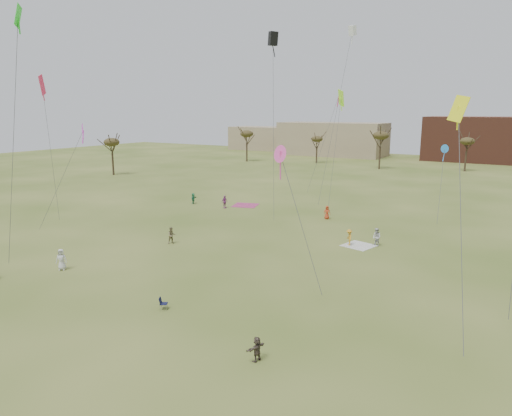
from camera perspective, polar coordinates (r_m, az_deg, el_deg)
The scene contains 17 objects.
ground at distance 32.42m, azimuth -11.41°, elevation -13.36°, with size 260.00×260.00×0.00m, color #3F581B.
flyer_near_left at distance 44.22m, azimuth -22.72°, elevation -5.84°, with size 0.92×0.60×1.89m, color silver.
spectator_fore_b at distance 49.51m, azimuth -10.29°, elevation -3.32°, with size 0.86×0.67×1.76m, color #7C6F4E.
spectator_fore_c at distance 26.97m, azimuth 0.11°, elevation -16.88°, with size 1.33×0.42×1.44m, color brown.
flyer_mid_b at distance 49.06m, azimuth 11.33°, elevation -3.55°, with size 1.09×0.63×1.69m, color gold.
spectator_mid_d at distance 66.45m, azimuth -3.87°, elevation 0.76°, with size 1.07×0.45×1.83m, color #A24399.
spectator_mid_e at distance 49.38m, azimuth 14.56°, elevation -3.49°, with size 0.91×0.71×1.88m, color silver.
flyer_far_a at distance 70.13m, azimuth -7.68°, elevation 1.18°, with size 1.49×0.48×1.61m, color #297C54.
flyer_far_b at distance 60.31m, azimuth 8.69°, elevation -0.54°, with size 0.85×0.55×1.73m, color #C44221.
blanket_cream at distance 49.32m, azimuth 12.47°, elevation -4.53°, with size 2.88×2.88×0.03m, color silver.
blanket_plum at distance 68.40m, azimuth -1.31°, elevation 0.33°, with size 3.51×3.51×0.03m, color #B5376E.
camp_chair_center at distance 33.98m, azimuth -11.26°, elevation -11.66°, with size 0.72×0.71×0.87m.
kites_aloft at distance 56.78m, azimuth 6.05°, elevation 17.61°, with size 59.54×47.21×23.90m.
tree_line at distance 103.24m, azimuth 18.50°, elevation 7.60°, with size 117.44×49.32×8.91m.
building_tan at distance 147.32m, azimuth 9.35°, elevation 8.34°, with size 32.00×14.00×10.00m, color #937F60.
building_brick at distance 142.31m, azimuth 25.37°, elevation 7.65°, with size 26.00×16.00×12.00m, color brown.
building_tan_west at distance 167.02m, azimuth 0.59°, elevation 8.55°, with size 20.00×12.00×8.00m, color #937F60.
Camera 1 is at (20.27, -21.28, 13.70)m, focal length 32.66 mm.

